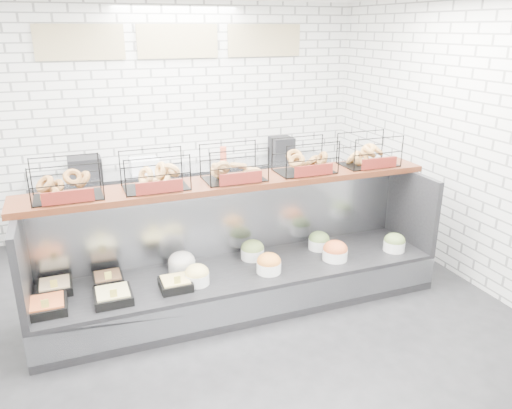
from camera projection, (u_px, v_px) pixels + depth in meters
name	position (u px, v px, depth m)	size (l,w,h in m)	color
ground	(253.00, 318.00, 4.85)	(5.50, 5.50, 0.00)	black
room_shell	(230.00, 96.00, 4.69)	(5.02, 5.51, 3.01)	silver
display_case	(240.00, 273.00, 5.04)	(4.00, 0.90, 1.20)	black
bagel_shelf	(234.00, 168.00, 4.85)	(4.10, 0.50, 0.40)	#3A180C
prep_counter	(190.00, 197.00, 6.83)	(4.00, 0.60, 1.20)	#93969B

